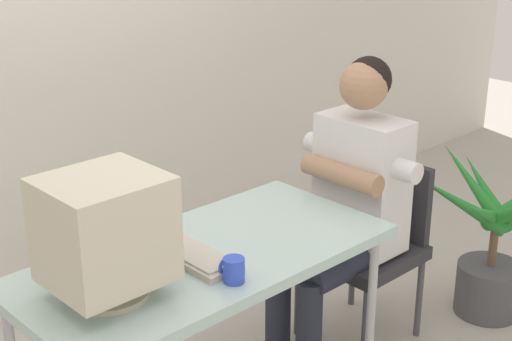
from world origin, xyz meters
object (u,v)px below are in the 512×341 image
(keyboard, at_px, (189,253))
(desk_mug, at_px, (233,270))
(crt_monitor, at_px, (106,231))
(person_seated, at_px, (346,200))
(desk, at_px, (205,266))
(potted_plant, at_px, (494,246))
(office_chair, at_px, (370,238))

(keyboard, relative_size, desk_mug, 4.94)
(crt_monitor, distance_m, person_seated, 1.24)
(crt_monitor, xyz_separation_m, person_seated, (1.21, 0.04, -0.25))
(crt_monitor, relative_size, keyboard, 0.95)
(keyboard, height_order, person_seated, person_seated)
(keyboard, relative_size, person_seated, 0.32)
(desk, bearing_deg, desk_mug, -106.37)
(person_seated, bearing_deg, keyboard, -179.99)
(crt_monitor, distance_m, desk_mug, 0.44)
(potted_plant, relative_size, desk_mug, 9.70)
(person_seated, relative_size, potted_plant, 1.58)
(desk, distance_m, office_chair, 1.01)
(office_chair, distance_m, desk_mug, 1.12)
(crt_monitor, relative_size, office_chair, 0.49)
(crt_monitor, relative_size, desk_mug, 4.69)
(office_chair, relative_size, desk_mug, 9.57)
(crt_monitor, bearing_deg, desk_mug, -29.86)
(keyboard, xyz_separation_m, desk_mug, (-0.01, -0.24, 0.03))
(keyboard, relative_size, potted_plant, 0.51)
(desk, relative_size, person_seated, 1.05)
(desk, relative_size, crt_monitor, 3.43)
(desk_mug, bearing_deg, desk, 73.63)
(office_chair, bearing_deg, potted_plant, -29.21)
(crt_monitor, bearing_deg, person_seated, 1.92)
(person_seated, bearing_deg, office_chair, -0.00)
(office_chair, bearing_deg, person_seated, 180.00)
(desk, height_order, person_seated, person_seated)
(person_seated, xyz_separation_m, potted_plant, (0.74, -0.31, -0.36))
(crt_monitor, height_order, person_seated, person_seated)
(crt_monitor, distance_m, keyboard, 0.41)
(office_chair, height_order, desk_mug, desk_mug)
(desk, xyz_separation_m, crt_monitor, (-0.41, -0.03, 0.28))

